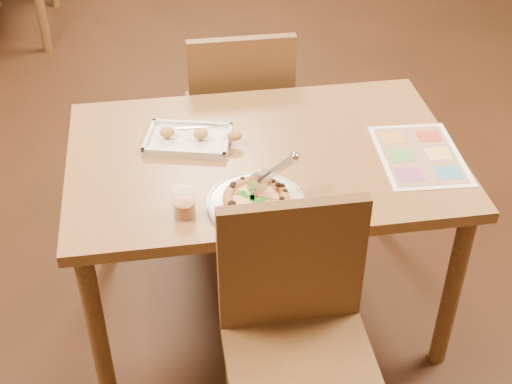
{
  "coord_description": "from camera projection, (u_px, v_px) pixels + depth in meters",
  "views": [
    {
      "loc": [
        -0.33,
        -1.95,
        2.06
      ],
      "look_at": [
        -0.07,
        -0.28,
        0.77
      ],
      "focal_mm": 50.0,
      "sensor_mm": 36.0,
      "label": 1
    }
  ],
  "objects": [
    {
      "name": "pizza_cutter",
      "position": [
        271.0,
        174.0,
        2.14
      ],
      "size": [
        0.16,
        0.07,
        0.1
      ],
      "rotation": [
        0.0,
        0.0,
        0.39
      ],
      "color": "silver",
      "rests_on": "pizza"
    },
    {
      "name": "appetizer_tray",
      "position": [
        191.0,
        139.0,
        2.43
      ],
      "size": [
        0.34,
        0.26,
        0.05
      ],
      "rotation": [
        0.0,
        0.0,
        -0.25
      ],
      "color": "silver",
      "rests_on": "dining_table"
    },
    {
      "name": "chair_near",
      "position": [
        297.0,
        316.0,
        2.01
      ],
      "size": [
        0.42,
        0.42,
        0.47
      ],
      "color": "brown",
      "rests_on": "ground"
    },
    {
      "name": "menu",
      "position": [
        420.0,
        155.0,
        2.37
      ],
      "size": [
        0.29,
        0.39,
        0.0
      ],
      "primitive_type": "cube",
      "rotation": [
        0.0,
        0.0,
        -0.06
      ],
      "color": "white",
      "rests_on": "dining_table"
    },
    {
      "name": "chair_far",
      "position": [
        239.0,
        103.0,
        2.95
      ],
      "size": [
        0.42,
        0.42,
        0.47
      ],
      "rotation": [
        0.0,
        0.0,
        3.14
      ],
      "color": "brown",
      "rests_on": "ground"
    },
    {
      "name": "dining_table",
      "position": [
        263.0,
        174.0,
        2.44
      ],
      "size": [
        1.3,
        0.85,
        0.72
      ],
      "color": "olive",
      "rests_on": "ground"
    },
    {
      "name": "plate",
      "position": [
        256.0,
        203.0,
        2.16
      ],
      "size": [
        0.37,
        0.37,
        0.02
      ],
      "primitive_type": "cylinder",
      "rotation": [
        0.0,
        0.0,
        0.26
      ],
      "color": "silver",
      "rests_on": "dining_table"
    },
    {
      "name": "glass_tumbler",
      "position": [
        184.0,
        205.0,
        2.1
      ],
      "size": [
        0.07,
        0.07,
        0.09
      ],
      "rotation": [
        0.0,
        0.0,
        -0.16
      ],
      "color": "#863C0A",
      "rests_on": "dining_table"
    },
    {
      "name": "pizza",
      "position": [
        256.0,
        198.0,
        2.15
      ],
      "size": [
        0.2,
        0.2,
        0.03
      ],
      "rotation": [
        0.0,
        0.0,
        -0.35
      ],
      "color": "#C78544",
      "rests_on": "plate"
    }
  ]
}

